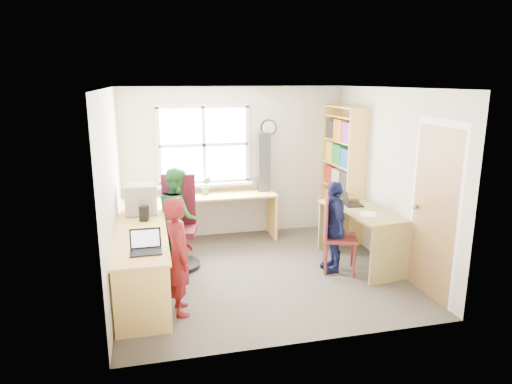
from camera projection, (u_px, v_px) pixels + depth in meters
room at (260, 182)px, 5.86m from camera, size 3.64×3.44×2.44m
l_desk at (159, 257)px, 5.38m from camera, size 2.38×2.95×0.75m
right_desk at (361, 224)px, 6.24m from camera, size 0.80×1.43×0.78m
bookshelf at (342, 176)px, 7.31m from camera, size 0.30×1.02×2.10m
swivel_chair at (179, 228)px, 6.21m from camera, size 0.68×0.68×1.24m
wooden_chair at (334, 233)px, 6.01m from camera, size 0.55×0.55×0.98m
crt_monitor at (141, 199)px, 6.07m from camera, size 0.41×0.37×0.40m
laptop_left at (146, 246)px, 4.77m from camera, size 0.33×0.27×0.22m
laptop_right at (349, 201)px, 6.41m from camera, size 0.30×0.35×0.22m
speaker_a at (144, 213)px, 5.78m from camera, size 0.12×0.12×0.20m
speaker_b at (141, 202)px, 6.35m from camera, size 0.10×0.10×0.18m
cd_tower at (264, 162)px, 7.27m from camera, size 0.20×0.18×0.94m
game_box at (346, 198)px, 6.65m from camera, size 0.33×0.33×0.06m
paper_a at (140, 236)px, 5.24m from camera, size 0.25×0.33×0.00m
paper_b at (368, 214)px, 5.97m from camera, size 0.30×0.34×0.00m
potted_plant at (206, 186)px, 7.10m from camera, size 0.16×0.13×0.28m
person_red at (179, 256)px, 4.90m from camera, size 0.35×0.50×1.31m
person_green at (178, 215)px, 6.32m from camera, size 0.58×0.71×1.34m
person_navy at (333, 227)px, 6.02m from camera, size 0.37×0.74×1.22m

